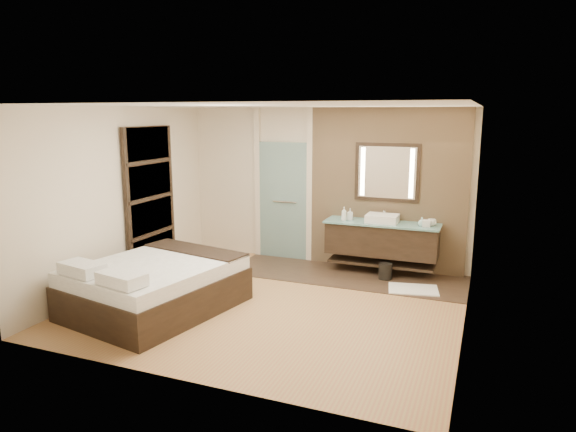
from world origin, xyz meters
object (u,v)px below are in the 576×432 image
at_px(vanity, 382,239).
at_px(waste_bin, 385,272).
at_px(mirror_unit, 387,172).
at_px(bed, 155,286).

distance_m(vanity, waste_bin, 0.55).
xyz_separation_m(vanity, waste_bin, (0.13, -0.30, -0.45)).
height_order(mirror_unit, waste_bin, mirror_unit).
xyz_separation_m(vanity, bed, (-2.49, -2.70, -0.25)).
bearing_deg(vanity, waste_bin, -65.72).
relative_size(mirror_unit, bed, 0.45).
bearing_deg(mirror_unit, vanity, -90.00).
xyz_separation_m(bed, waste_bin, (2.63, 2.40, -0.20)).
distance_m(vanity, mirror_unit, 1.10).
distance_m(mirror_unit, waste_bin, 1.61).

